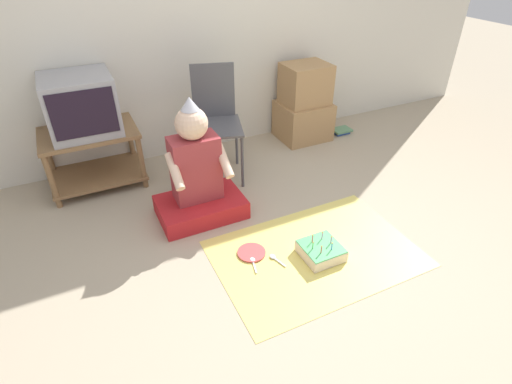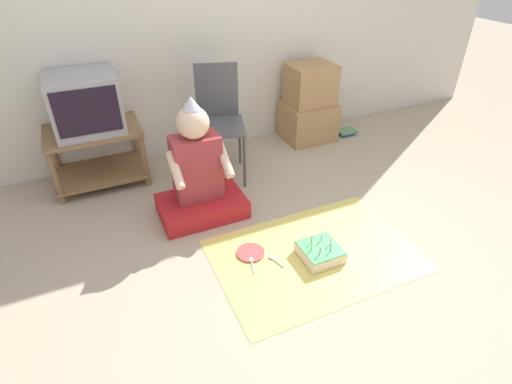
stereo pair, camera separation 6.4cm
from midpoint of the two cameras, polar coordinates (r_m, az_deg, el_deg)
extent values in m
plane|color=tan|center=(2.66, 9.80, -10.60)|extent=(16.00, 16.00, 0.00)
cube|color=beige|center=(3.72, -6.16, 24.91)|extent=(6.40, 0.06, 2.55)
cube|color=olive|center=(3.48, -21.88, 8.11)|extent=(0.74, 0.52, 0.03)
cube|color=olive|center=(3.64, -20.64, 2.73)|extent=(0.74, 0.52, 0.02)
cylinder|color=olive|center=(3.38, -26.28, 1.86)|extent=(0.04, 0.04, 0.48)
cylinder|color=olive|center=(3.39, -15.12, 4.46)|extent=(0.04, 0.04, 0.48)
cylinder|color=olive|center=(3.79, -26.50, 5.16)|extent=(0.04, 0.04, 0.48)
cylinder|color=olive|center=(3.80, -16.50, 7.48)|extent=(0.04, 0.04, 0.48)
cube|color=#99999E|center=(3.40, -22.73, 11.70)|extent=(0.51, 0.49, 0.44)
cube|color=black|center=(3.16, -22.40, 10.50)|extent=(0.45, 0.01, 0.34)
cube|color=#4C4C51|center=(3.32, -4.69, 9.32)|extent=(0.51, 0.53, 0.02)
cube|color=#4C4C51|center=(3.42, -5.10, 14.22)|extent=(0.35, 0.12, 0.46)
cylinder|color=#4C4C51|center=(3.24, -7.49, 3.87)|extent=(0.02, 0.02, 0.47)
cylinder|color=#4C4C51|center=(3.26, -1.09, 4.32)|extent=(0.02, 0.02, 0.47)
cylinder|color=#4C4C51|center=(3.59, -7.63, 6.98)|extent=(0.02, 0.02, 0.47)
cylinder|color=#4C4C51|center=(3.61, -1.83, 7.38)|extent=(0.02, 0.02, 0.47)
cube|color=#A87F51|center=(4.15, 7.80, 10.02)|extent=(0.49, 0.43, 0.37)
cube|color=#A87F51|center=(4.02, 8.22, 14.96)|extent=(0.43, 0.36, 0.38)
cube|color=#284793|center=(4.37, 13.11, 8.19)|extent=(0.16, 0.11, 0.03)
cube|color=#60936B|center=(4.36, 13.22, 8.50)|extent=(0.20, 0.14, 0.02)
cube|color=red|center=(3.04, -7.13, -2.00)|extent=(0.63, 0.42, 0.14)
cube|color=#993338|center=(2.91, -7.81, 3.49)|extent=(0.34, 0.20, 0.49)
sphere|color=beige|center=(2.75, -8.36, 9.75)|extent=(0.23, 0.23, 0.23)
cone|color=silver|center=(2.70, -8.61, 12.50)|extent=(0.12, 0.12, 0.09)
cylinder|color=beige|center=(2.74, -10.76, 3.08)|extent=(0.06, 0.26, 0.21)
cylinder|color=beige|center=(2.82, -3.83, 4.62)|extent=(0.06, 0.26, 0.21)
cube|color=#EAD666|center=(2.74, 9.09, -8.81)|extent=(1.33, 0.91, 0.01)
cube|color=#F4E0C6|center=(2.70, 9.81, -8.49)|extent=(0.25, 0.25, 0.08)
cube|color=#4CB266|center=(2.67, 9.90, -7.82)|extent=(0.25, 0.25, 0.01)
cylinder|color=#E58CCC|center=(2.68, 11.26, -7.04)|extent=(0.01, 0.01, 0.06)
sphere|color=#FFCC4C|center=(2.66, 11.34, -6.48)|extent=(0.01, 0.01, 0.01)
cylinder|color=#E58CCC|center=(2.71, 10.02, -6.46)|extent=(0.01, 0.01, 0.06)
sphere|color=#FFCC4C|center=(2.68, 10.09, -5.90)|extent=(0.01, 0.01, 0.01)
cylinder|color=#EA4C4C|center=(2.67, 8.64, -6.85)|extent=(0.01, 0.01, 0.06)
sphere|color=#FFCC4C|center=(2.65, 8.70, -6.28)|extent=(0.01, 0.01, 0.01)
cylinder|color=#66C666|center=(2.62, 8.65, -7.85)|extent=(0.01, 0.01, 0.06)
sphere|color=#FFCC4C|center=(2.60, 8.72, -7.28)|extent=(0.01, 0.01, 0.01)
cylinder|color=#EA4C4C|center=(2.60, 9.84, -8.41)|extent=(0.01, 0.01, 0.06)
sphere|color=#FFCC4C|center=(2.58, 9.91, -7.84)|extent=(0.01, 0.01, 0.01)
cylinder|color=#4C7FE5|center=(2.63, 11.32, -7.94)|extent=(0.01, 0.01, 0.06)
sphere|color=#FFCC4C|center=(2.61, 11.41, -7.38)|extent=(0.01, 0.01, 0.01)
cylinder|color=#D84C4C|center=(2.71, -0.11, -8.62)|extent=(0.19, 0.19, 0.01)
ellipsoid|color=white|center=(2.65, 0.01, -9.64)|extent=(0.04, 0.05, 0.01)
cube|color=white|center=(2.61, 0.30, -10.73)|extent=(0.03, 0.10, 0.01)
ellipsoid|color=white|center=(2.68, 2.91, -9.24)|extent=(0.04, 0.05, 0.01)
cube|color=white|center=(2.64, 3.96, -10.07)|extent=(0.04, 0.10, 0.01)
camera|label=1|loc=(0.03, -89.32, 0.45)|focal=28.00mm
camera|label=2|loc=(0.03, 90.68, -0.45)|focal=28.00mm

